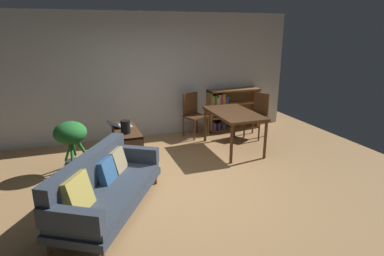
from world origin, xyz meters
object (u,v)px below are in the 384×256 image
(fabric_couch, at_px, (104,185))
(desk_speaker, at_px, (125,127))
(open_laptop, at_px, (121,125))
(potted_floor_plant, at_px, (71,137))
(media_console, at_px, (127,145))
(dining_table, at_px, (234,116))
(dining_chair_near, at_px, (258,113))
(dining_chair_far, at_px, (193,112))
(bookshelf, at_px, (229,110))

(fabric_couch, bearing_deg, desk_speaker, 70.60)
(open_laptop, relative_size, potted_floor_plant, 0.51)
(media_console, distance_m, dining_table, 2.14)
(fabric_couch, bearing_deg, media_console, 71.90)
(media_console, distance_m, potted_floor_plant, 1.02)
(dining_table, bearing_deg, potted_floor_plant, -178.57)
(desk_speaker, height_order, potted_floor_plant, potted_floor_plant)
(open_laptop, xyz_separation_m, potted_floor_plant, (-0.88, -0.41, -0.01))
(media_console, distance_m, dining_chair_near, 3.05)
(open_laptop, height_order, dining_chair_far, dining_chair_far)
(media_console, xyz_separation_m, dining_table, (2.09, -0.14, 0.40))
(fabric_couch, height_order, desk_speaker, desk_speaker)
(desk_speaker, bearing_deg, open_laptop, 93.32)
(media_console, relative_size, dining_chair_near, 1.07)
(open_laptop, distance_m, bookshelf, 2.85)
(fabric_couch, bearing_deg, dining_chair_far, 50.26)
(media_console, xyz_separation_m, dining_chair_far, (1.63, 0.95, 0.25))
(open_laptop, height_order, bookshelf, bookshelf)
(media_console, relative_size, dining_chair_far, 1.07)
(dining_table, relative_size, dining_chair_far, 1.40)
(open_laptop, xyz_separation_m, dining_table, (2.16, -0.33, 0.07))
(potted_floor_plant, bearing_deg, media_console, 12.77)
(fabric_couch, bearing_deg, open_laptop, 75.46)
(dining_chair_near, relative_size, bookshelf, 0.76)
(fabric_couch, relative_size, potted_floor_plant, 2.32)
(dining_chair_near, height_order, bookshelf, bookshelf)
(fabric_couch, distance_m, dining_chair_far, 3.42)
(media_console, relative_size, desk_speaker, 4.54)
(bookshelf, bearing_deg, fabric_couch, -138.23)
(fabric_couch, height_order, dining_table, fabric_couch)
(desk_speaker, relative_size, dining_chair_far, 0.23)
(fabric_couch, distance_m, desk_speaker, 1.57)
(fabric_couch, distance_m, open_laptop, 1.95)
(desk_speaker, xyz_separation_m, dining_table, (2.13, 0.09, -0.02))
(open_laptop, distance_m, desk_speaker, 0.43)
(potted_floor_plant, bearing_deg, open_laptop, 24.99)
(desk_speaker, relative_size, potted_floor_plant, 0.26)
(dining_table, height_order, bookshelf, bookshelf)
(media_console, height_order, dining_chair_far, dining_chair_far)
(fabric_couch, xyz_separation_m, bookshelf, (3.17, 2.83, 0.10))
(dining_chair_far, bearing_deg, bookshelf, 11.58)
(fabric_couch, relative_size, open_laptop, 4.56)
(desk_speaker, bearing_deg, fabric_couch, -109.40)
(potted_floor_plant, height_order, bookshelf, bookshelf)
(media_console, relative_size, potted_floor_plant, 1.17)
(potted_floor_plant, xyz_separation_m, bookshelf, (3.56, 1.36, -0.14))
(dining_table, distance_m, dining_chair_near, 1.09)
(open_laptop, bearing_deg, desk_speaker, -86.68)
(open_laptop, distance_m, dining_table, 2.18)
(potted_floor_plant, bearing_deg, dining_chair_far, 24.24)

